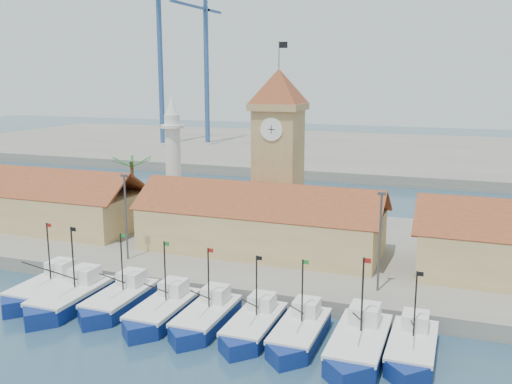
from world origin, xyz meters
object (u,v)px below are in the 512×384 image
at_px(boat_4, 205,319).
at_px(minaret, 173,159).
at_px(clock_tower, 278,149).
at_px(boat_0, 45,290).

bearing_deg(boat_4, minaret, 122.75).
height_order(clock_tower, minaret, clock_tower).
xyz_separation_m(boat_0, boat_4, (16.72, -0.55, -0.05)).
xyz_separation_m(boat_4, clock_tower, (-1.29, 23.32, 11.24)).
xyz_separation_m(boat_4, minaret, (-16.29, 25.32, 9.01)).
height_order(boat_0, boat_4, boat_0).
relative_size(boat_4, minaret, 0.57).
bearing_deg(clock_tower, minaret, 172.39).
bearing_deg(clock_tower, boat_0, -124.12).
bearing_deg(boat_4, clock_tower, 93.16).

